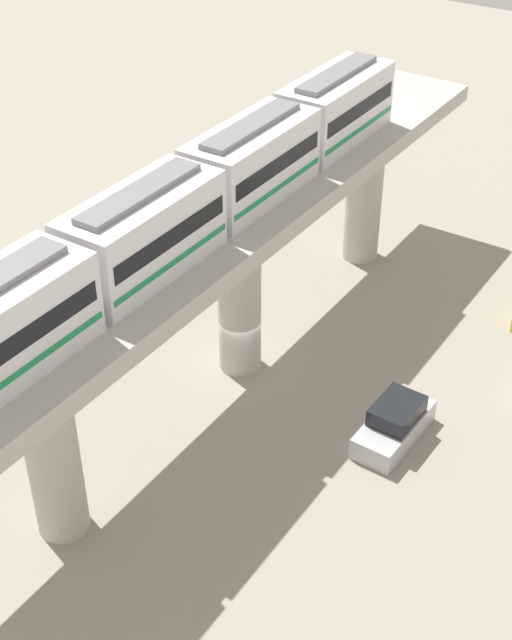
# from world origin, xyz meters

# --- Properties ---
(ground_plane) EXTENTS (120.00, 120.00, 0.00)m
(ground_plane) POSITION_xyz_m (0.00, 0.00, 0.00)
(ground_plane) COLOR gray
(viaduct) EXTENTS (5.20, 35.80, 8.22)m
(viaduct) POSITION_xyz_m (0.00, 0.00, 6.38)
(viaduct) COLOR #B7B2AA
(viaduct) RESTS_ON ground
(train) EXTENTS (2.64, 27.45, 3.24)m
(train) POSITION_xyz_m (0.00, -2.49, 9.75)
(train) COLOR white
(train) RESTS_ON viaduct
(parked_car_silver) EXTENTS (1.93, 4.25, 1.76)m
(parked_car_silver) POSITION_xyz_m (8.06, -0.60, 0.74)
(parked_car_silver) COLOR #B2B5BA
(parked_car_silver) RESTS_ON ground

